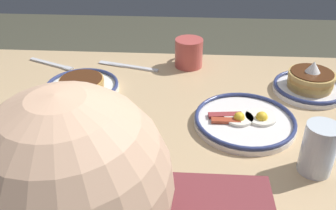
{
  "coord_description": "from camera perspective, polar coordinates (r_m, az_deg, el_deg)",
  "views": [
    {
      "loc": [
        -0.1,
        0.83,
        1.25
      ],
      "look_at": [
        -0.05,
        0.02,
        0.75
      ],
      "focal_mm": 39.4,
      "sensor_mm": 36.0,
      "label": 1
    }
  ],
  "objects": [
    {
      "name": "dining_table",
      "position": [
        1.05,
        -2.45,
        -5.99
      ],
      "size": [
        1.4,
        0.77,
        0.72
      ],
      "color": "tan",
      "rests_on": "ground_plane"
    },
    {
      "name": "plate_near_main",
      "position": [
        1.14,
        21.08,
        3.06
      ],
      "size": [
        0.2,
        0.2,
        0.1
      ],
      "color": "white",
      "rests_on": "dining_table"
    },
    {
      "name": "plate_center_pancakes",
      "position": [
        1.11,
        -13.15,
        2.93
      ],
      "size": [
        0.21,
        0.21,
        0.04
      ],
      "color": "white",
      "rests_on": "dining_table"
    },
    {
      "name": "plate_far_side",
      "position": [
        0.95,
        11.81,
        -2.37
      ],
      "size": [
        0.26,
        0.26,
        0.04
      ],
      "color": "white",
      "rests_on": "dining_table"
    },
    {
      "name": "coffee_mug",
      "position": [
        1.22,
        3.23,
        8.16
      ],
      "size": [
        0.09,
        0.12,
        0.09
      ],
      "color": "#BF4C47",
      "rests_on": "dining_table"
    },
    {
      "name": "drinking_glass",
      "position": [
        0.83,
        22.2,
        -6.62
      ],
      "size": [
        0.07,
        0.07,
        0.11
      ],
      "color": "silver",
      "rests_on": "dining_table"
    },
    {
      "name": "fork_far",
      "position": [
        1.3,
        -17.6,
        6.07
      ],
      "size": [
        0.17,
        0.09,
        0.01
      ],
      "color": "silver",
      "rests_on": "dining_table"
    },
    {
      "name": "butter_knife",
      "position": [
        1.23,
        -6.17,
        5.99
      ],
      "size": [
        0.21,
        0.07,
        0.01
      ],
      "color": "silver",
      "rests_on": "dining_table"
    }
  ]
}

